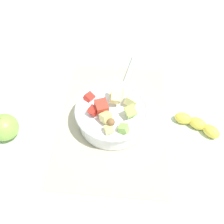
# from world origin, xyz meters

# --- Properties ---
(ground_plane) EXTENTS (2.40, 2.40, 0.00)m
(ground_plane) POSITION_xyz_m (0.00, 0.00, 0.00)
(ground_plane) COLOR silver
(placemat) EXTENTS (0.51, 0.34, 0.01)m
(placemat) POSITION_xyz_m (0.00, 0.00, 0.00)
(placemat) COLOR #BCB299
(placemat) RESTS_ON ground_plane
(salad_bowl) EXTENTS (0.23, 0.23, 0.11)m
(salad_bowl) POSITION_xyz_m (0.01, -0.00, 0.05)
(salad_bowl) COLOR white
(salad_bowl) RESTS_ON placemat
(serving_spoon) EXTENTS (0.21, 0.07, 0.01)m
(serving_spoon) POSITION_xyz_m (-0.19, 0.04, 0.01)
(serving_spoon) COLOR #B7B7BC
(serving_spoon) RESTS_ON placemat
(whole_apple) EXTENTS (0.08, 0.08, 0.10)m
(whole_apple) POSITION_xyz_m (0.09, -0.32, 0.04)
(whole_apple) COLOR #8CB74C
(whole_apple) RESTS_ON ground_plane
(banana_whole) EXTENTS (0.10, 0.14, 0.04)m
(banana_whole) POSITION_xyz_m (0.01, 0.26, 0.02)
(banana_whole) COLOR yellow
(banana_whole) RESTS_ON ground_plane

